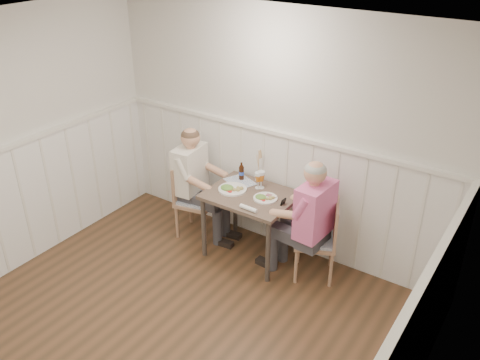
{
  "coord_description": "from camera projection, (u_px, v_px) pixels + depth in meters",
  "views": [
    {
      "loc": [
        2.4,
        -2.04,
        3.31
      ],
      "look_at": [
        -0.06,
        1.64,
        1.0
      ],
      "focal_mm": 38.0,
      "sensor_mm": 36.0,
      "label": 1
    }
  ],
  "objects": [
    {
      "name": "room_shell",
      "position": [
        115.0,
        207.0,
        3.51
      ],
      "size": [
        4.04,
        4.54,
        2.6
      ],
      "color": "silver",
      "rests_on": "ground"
    },
    {
      "name": "wainscot",
      "position": [
        184.0,
        256.0,
        4.4
      ],
      "size": [
        4.0,
        4.49,
        1.34
      ],
      "color": "silver",
      "rests_on": "ground"
    },
    {
      "name": "dining_table",
      "position": [
        251.0,
        202.0,
        5.3
      ],
      "size": [
        0.9,
        0.7,
        0.75
      ],
      "color": "#48382C",
      "rests_on": "ground"
    },
    {
      "name": "chair_right",
      "position": [
        321.0,
        237.0,
        5.06
      ],
      "size": [
        0.53,
        0.53,
        0.85
      ],
      "color": "#A17054",
      "rests_on": "ground"
    },
    {
      "name": "chair_left",
      "position": [
        192.0,
        197.0,
        5.77
      ],
      "size": [
        0.49,
        0.49,
        0.87
      ],
      "color": "#A17054",
      "rests_on": "ground"
    },
    {
      "name": "man_in_pink",
      "position": [
        310.0,
        231.0,
        4.97
      ],
      "size": [
        0.64,
        0.45,
        1.34
      ],
      "color": "#3F3F47",
      "rests_on": "ground"
    },
    {
      "name": "diner_cream",
      "position": [
        194.0,
        190.0,
        5.74
      ],
      "size": [
        0.64,
        0.44,
        1.32
      ],
      "color": "#3F3F47",
      "rests_on": "ground"
    },
    {
      "name": "plate_man",
      "position": [
        265.0,
        197.0,
        5.15
      ],
      "size": [
        0.25,
        0.25,
        0.06
      ],
      "color": "white",
      "rests_on": "dining_table"
    },
    {
      "name": "plate_diner",
      "position": [
        231.0,
        188.0,
        5.32
      ],
      "size": [
        0.3,
        0.3,
        0.08
      ],
      "color": "white",
      "rests_on": "dining_table"
    },
    {
      "name": "beer_glass_a",
      "position": [
        261.0,
        177.0,
        5.31
      ],
      "size": [
        0.08,
        0.08,
        0.19
      ],
      "color": "silver",
      "rests_on": "dining_table"
    },
    {
      "name": "beer_glass_b",
      "position": [
        258.0,
        178.0,
        5.31
      ],
      "size": [
        0.07,
        0.07,
        0.18
      ],
      "color": "silver",
      "rests_on": "dining_table"
    },
    {
      "name": "beer_bottle",
      "position": [
        241.0,
        172.0,
        5.5
      ],
      "size": [
        0.06,
        0.06,
        0.2
      ],
      "color": "black",
      "rests_on": "dining_table"
    },
    {
      "name": "rolled_napkin",
      "position": [
        249.0,
        208.0,
        4.95
      ],
      "size": [
        0.19,
        0.05,
        0.04
      ],
      "color": "white",
      "rests_on": "dining_table"
    },
    {
      "name": "grass_vase",
      "position": [
        258.0,
        166.0,
        5.43
      ],
      "size": [
        0.05,
        0.05,
        0.4
      ],
      "color": "silver",
      "rests_on": "dining_table"
    },
    {
      "name": "gingham_mat",
      "position": [
        240.0,
        182.0,
        5.49
      ],
      "size": [
        0.38,
        0.35,
        0.01
      ],
      "color": "slate",
      "rests_on": "dining_table"
    }
  ]
}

